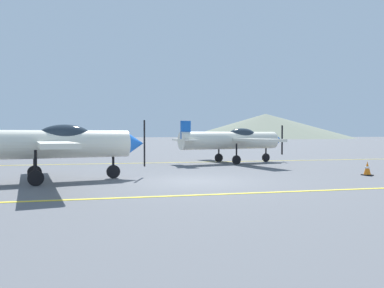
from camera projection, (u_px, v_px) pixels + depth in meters
ground_plane at (195, 181)px, 13.35m from camera, size 400.00×400.00×0.00m
apron_line_near at (219, 194)px, 10.40m from camera, size 80.00×0.16×0.01m
apron_line_far at (162, 163)px, 21.94m from camera, size 80.00×0.16×0.01m
airplane_near at (49, 143)px, 13.21m from camera, size 7.24×8.25×2.47m
airplane_mid at (234, 140)px, 21.81m from camera, size 7.24×8.24×2.47m
traffic_cone_front at (367, 169)px, 15.21m from camera, size 0.36×0.36×0.59m
hill_centerleft at (266, 126)px, 164.34m from camera, size 75.62×75.62×10.93m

